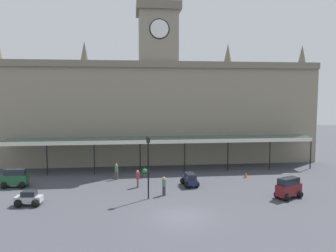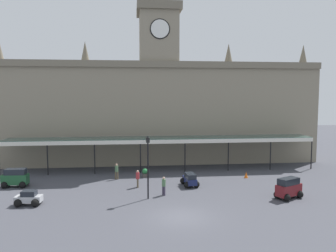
# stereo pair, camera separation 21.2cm
# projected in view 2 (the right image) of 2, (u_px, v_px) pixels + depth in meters

# --- Properties ---
(ground_plane) EXTENTS (140.00, 140.00, 0.00)m
(ground_plane) POSITION_uv_depth(u_px,v_px,m) (181.00, 217.00, 24.19)
(ground_plane) COLOR #404149
(station_building) EXTENTS (41.26, 5.59, 20.18)m
(station_building) POSITION_uv_depth(u_px,v_px,m) (159.00, 108.00, 43.75)
(station_building) COLOR gray
(station_building) RESTS_ON ground
(entrance_canopy) EXTENTS (35.88, 3.26, 3.84)m
(entrance_canopy) POSITION_uv_depth(u_px,v_px,m) (162.00, 139.00, 39.20)
(entrance_canopy) COLOR #38564C
(entrance_canopy) RESTS_ON ground
(car_navy_estate) EXTENTS (1.69, 2.33, 1.27)m
(car_navy_estate) POSITION_uv_depth(u_px,v_px,m) (190.00, 180.00, 32.47)
(car_navy_estate) COLOR #19214C
(car_navy_estate) RESTS_ON ground
(car_green_van) EXTENTS (2.45, 1.68, 1.77)m
(car_green_van) POSITION_uv_depth(u_px,v_px,m) (15.00, 179.00, 32.10)
(car_green_van) COLOR #1E512D
(car_green_van) RESTS_ON ground
(car_maroon_van) EXTENTS (2.59, 2.25, 1.77)m
(car_maroon_van) POSITION_uv_depth(u_px,v_px,m) (289.00, 189.00, 28.54)
(car_maroon_van) COLOR maroon
(car_maroon_van) RESTS_ON ground
(car_silver_sedan) EXTENTS (2.11, 1.61, 1.19)m
(car_silver_sedan) POSITION_uv_depth(u_px,v_px,m) (29.00, 199.00, 26.77)
(car_silver_sedan) COLOR #B2B5BA
(car_silver_sedan) RESTS_ON ground
(pedestrian_crossing_forecourt) EXTENTS (0.38, 0.34, 1.67)m
(pedestrian_crossing_forecourt) POSITION_uv_depth(u_px,v_px,m) (117.00, 171.00, 35.01)
(pedestrian_crossing_forecourt) COLOR brown
(pedestrian_crossing_forecourt) RESTS_ON ground
(pedestrian_near_entrance) EXTENTS (0.34, 0.36, 1.67)m
(pedestrian_near_entrance) POSITION_uv_depth(u_px,v_px,m) (164.00, 185.00, 29.38)
(pedestrian_near_entrance) COLOR #3F384C
(pedestrian_near_entrance) RESTS_ON ground
(pedestrian_beside_cars) EXTENTS (0.34, 0.39, 1.67)m
(pedestrian_beside_cars) POSITION_uv_depth(u_px,v_px,m) (138.00, 178.00, 31.93)
(pedestrian_beside_cars) COLOR brown
(pedestrian_beside_cars) RESTS_ON ground
(victorian_lamppost) EXTENTS (0.30, 0.30, 5.41)m
(victorian_lamppost) POSITION_uv_depth(u_px,v_px,m) (148.00, 160.00, 28.16)
(victorian_lamppost) COLOR black
(victorian_lamppost) RESTS_ON ground
(traffic_cone) EXTENTS (0.40, 0.40, 0.65)m
(traffic_cone) POSITION_uv_depth(u_px,v_px,m) (246.00, 175.00, 35.68)
(traffic_cone) COLOR orange
(traffic_cone) RESTS_ON ground
(planter_near_kerb) EXTENTS (0.60, 0.60, 0.96)m
(planter_near_kerb) POSITION_uv_depth(u_px,v_px,m) (145.00, 173.00, 35.93)
(planter_near_kerb) COLOR #47423D
(planter_near_kerb) RESTS_ON ground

